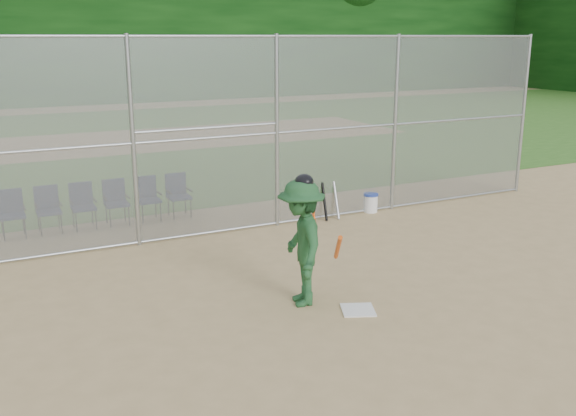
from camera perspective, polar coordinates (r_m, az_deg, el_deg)
name	(u,v)px	position (r m, az deg, el deg)	size (l,w,h in m)	color
ground	(367,323)	(9.32, 7.05, -10.13)	(100.00, 100.00, 0.00)	tan
grass_strip	(107,142)	(25.72, -15.83, 5.63)	(100.00, 100.00, 0.00)	#30611D
dirt_patch_far	(107,142)	(25.72, -15.83, 5.64)	(24.00, 24.00, 0.00)	tan
backstop_fence	(232,133)	(13.02, -5.00, 6.68)	(16.09, 0.09, 4.00)	gray
home_plate	(358,310)	(9.70, 6.24, -8.99)	(0.48, 0.48, 0.02)	white
batter_at_plate	(301,242)	(9.58, 1.19, -3.05)	(1.10, 1.43, 2.02)	#1F4F28
water_cooler	(371,203)	(14.97, 7.35, 0.48)	(0.35, 0.35, 0.44)	white
spare_bats	(324,202)	(14.16, 3.26, 0.57)	(0.66, 0.31, 0.84)	#D84C14
chair_0	(12,215)	(14.02, -23.31, -0.54)	(0.54, 0.52, 0.96)	#101A3C
chair_1	(49,210)	(14.07, -20.50, -0.21)	(0.54, 0.52, 0.96)	#101A3C
chair_2	(84,207)	(14.16, -17.72, 0.12)	(0.54, 0.52, 0.96)	#101A3C
chair_3	(117,203)	(14.27, -14.98, 0.44)	(0.54, 0.52, 0.96)	#101A3C
chair_4	(149,199)	(14.42, -12.29, 0.76)	(0.54, 0.52, 0.96)	#101A3C
chair_5	(179,196)	(14.60, -9.66, 1.07)	(0.54, 0.52, 0.96)	#101A3C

